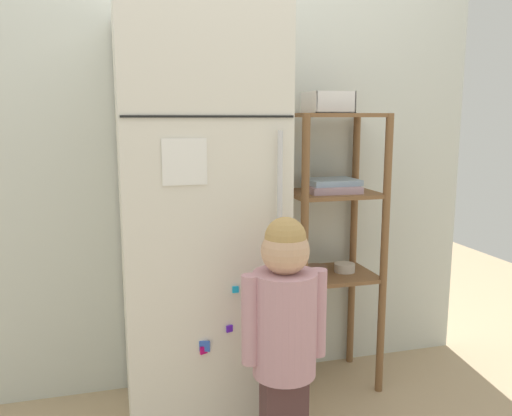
% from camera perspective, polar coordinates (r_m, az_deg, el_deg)
% --- Properties ---
extents(ground_plane, '(6.00, 6.00, 0.00)m').
position_cam_1_polar(ground_plane, '(2.57, -2.05, -20.99)').
color(ground_plane, tan).
extents(kitchen_wall_back, '(2.68, 0.03, 2.24)m').
position_cam_1_polar(kitchen_wall_back, '(2.56, -4.03, 5.40)').
color(kitchen_wall_back, silver).
rests_on(kitchen_wall_back, ground).
extents(refrigerator, '(0.64, 0.63, 1.74)m').
position_cam_1_polar(refrigerator, '(2.24, -6.23, -1.70)').
color(refrigerator, silver).
rests_on(refrigerator, ground).
extents(child_standing, '(0.32, 0.23, 0.98)m').
position_cam_1_polar(child_standing, '(1.92, 3.11, -12.40)').
color(child_standing, '#523536').
rests_on(child_standing, ground).
extents(pantry_shelf_unit, '(0.44, 0.36, 1.34)m').
position_cam_1_polar(pantry_shelf_unit, '(2.55, 8.20, -1.28)').
color(pantry_shelf_unit, brown).
rests_on(pantry_shelf_unit, ground).
extents(fruit_bin, '(0.19, 0.19, 0.10)m').
position_cam_1_polar(fruit_bin, '(2.50, 7.80, 11.09)').
color(fruit_bin, white).
rests_on(fruit_bin, pantry_shelf_unit).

